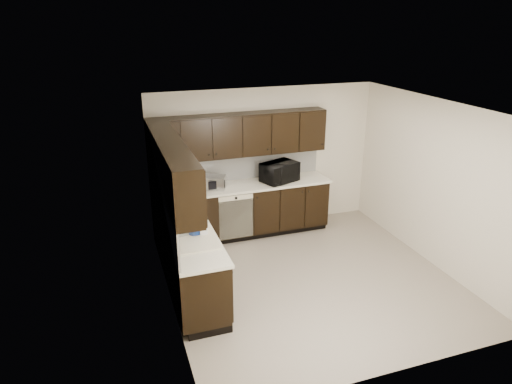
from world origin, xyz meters
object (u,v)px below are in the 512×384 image
microwave (279,172)px  blue_pitcher (195,226)px  storage_bin (188,226)px  toaster_oven (215,182)px  sink (194,243)px

microwave → blue_pitcher: microwave is taller
storage_bin → blue_pitcher: blue_pitcher is taller
microwave → blue_pitcher: bearing=-160.2°
microwave → storage_bin: bearing=-163.6°
toaster_oven → sink: bearing=-87.7°
microwave → toaster_oven: microwave is taller
microwave → storage_bin: microwave is taller
toaster_oven → storage_bin: bearing=-91.7°
microwave → blue_pitcher: (-1.79, -1.56, -0.04)m
sink → microwave: 2.49m
storage_bin → microwave: bearing=37.5°
sink → microwave: (1.84, 1.67, 0.23)m
sink → blue_pitcher: sink is taller
storage_bin → sink: bearing=-84.2°
sink → toaster_oven: 1.83m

